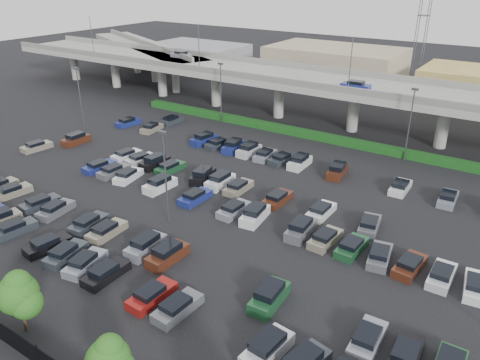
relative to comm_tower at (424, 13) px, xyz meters
name	(u,v)px	position (x,y,z in m)	size (l,w,h in m)	color
ground	(213,195)	(-4.00, -74.00, -15.61)	(280.00, 280.00, 0.00)	black
overpass	(326,85)	(-4.18, -41.99, -8.64)	(150.00, 13.00, 15.80)	gray
on_ramp	(145,49)	(-56.10, -30.95, -8.76)	(50.93, 30.13, 8.80)	gray
hedge	(306,134)	(-4.00, -49.00, -15.06)	(66.00, 1.60, 1.10)	#124015
tree_row	(5,288)	(-3.30, -100.53, -12.09)	(65.07, 3.66, 5.94)	#332316
parked_cars	(188,204)	(-4.25, -78.43, -14.99)	(62.95, 41.55, 1.67)	gray
light_poles	(195,135)	(-8.12, -72.00, -9.37)	(66.90, 48.38, 10.30)	#48494D
distant_buildings	(442,81)	(8.38, -12.19, -11.87)	(138.00, 24.00, 9.00)	gray
comm_tower	(424,13)	(0.00, 0.00, 0.00)	(2.40, 2.40, 30.00)	#48494D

